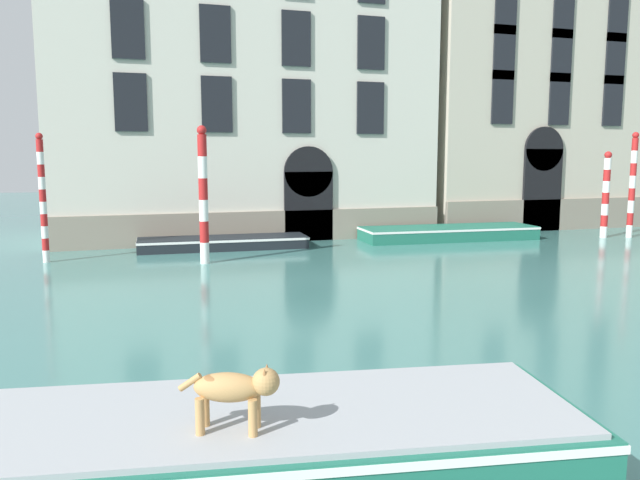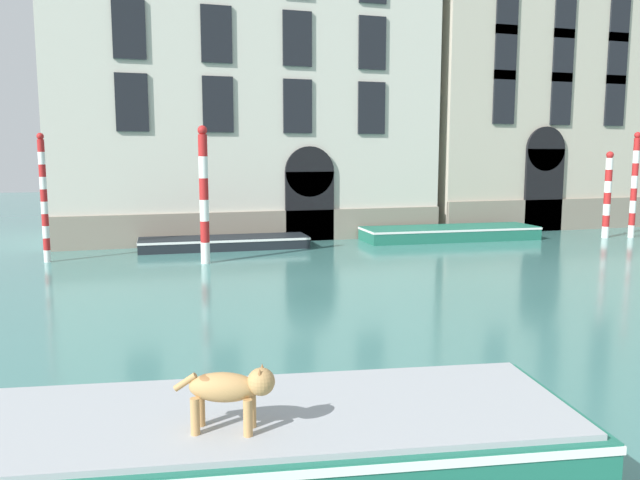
{
  "view_description": "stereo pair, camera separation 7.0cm",
  "coord_description": "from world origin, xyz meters",
  "px_view_note": "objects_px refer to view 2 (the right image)",
  "views": [
    {
      "loc": [
        -4.26,
        0.02,
        3.26
      ],
      "look_at": [
        0.25,
        14.38,
        1.2
      ],
      "focal_mm": 35.0,
      "sensor_mm": 36.0,
      "label": 1
    },
    {
      "loc": [
        -4.2,
        -0.0,
        3.26
      ],
      "look_at": [
        0.25,
        14.38,
        1.2
      ],
      "focal_mm": 35.0,
      "sensor_mm": 36.0,
      "label": 2
    }
  ],
  "objects_px": {
    "mooring_pole_3": "(204,195)",
    "boat_moored_far": "(450,233)",
    "mooring_pole_0": "(44,198)",
    "mooring_pole_1": "(634,185)",
    "boat_foreground": "(206,445)",
    "boat_moored_near_palazzo": "(224,242)",
    "mooring_pole_2": "(607,194)",
    "dog_on_deck": "(230,388)"
  },
  "relations": [
    {
      "from": "mooring_pole_3",
      "to": "boat_moored_far",
      "type": "bearing_deg",
      "value": 14.89
    },
    {
      "from": "mooring_pole_2",
      "to": "boat_moored_near_palazzo",
      "type": "bearing_deg",
      "value": 174.09
    },
    {
      "from": "boat_foreground",
      "to": "dog_on_deck",
      "type": "relative_size",
      "value": 8.69
    },
    {
      "from": "mooring_pole_0",
      "to": "boat_moored_far",
      "type": "bearing_deg",
      "value": 3.71
    },
    {
      "from": "boat_moored_near_palazzo",
      "to": "boat_foreground",
      "type": "bearing_deg",
      "value": -96.53
    },
    {
      "from": "mooring_pole_0",
      "to": "boat_foreground",
      "type": "bearing_deg",
      "value": -78.03
    },
    {
      "from": "mooring_pole_1",
      "to": "mooring_pole_2",
      "type": "distance_m",
      "value": 1.13
    },
    {
      "from": "mooring_pole_2",
      "to": "mooring_pole_0",
      "type": "bearing_deg",
      "value": 178.92
    },
    {
      "from": "boat_moored_near_palazzo",
      "to": "boat_moored_far",
      "type": "relative_size",
      "value": 0.85
    },
    {
      "from": "boat_foreground",
      "to": "mooring_pole_0",
      "type": "distance_m",
      "value": 14.89
    },
    {
      "from": "dog_on_deck",
      "to": "boat_moored_far",
      "type": "xyz_separation_m",
      "value": [
        11.03,
        15.87,
        -0.85
      ]
    },
    {
      "from": "boat_moored_far",
      "to": "boat_foreground",
      "type": "bearing_deg",
      "value": -122.55
    },
    {
      "from": "boat_moored_near_palazzo",
      "to": "boat_moored_far",
      "type": "distance_m",
      "value": 8.69
    },
    {
      "from": "dog_on_deck",
      "to": "boat_moored_near_palazzo",
      "type": "relative_size",
      "value": 0.15
    },
    {
      "from": "boat_moored_near_palazzo",
      "to": "mooring_pole_2",
      "type": "relative_size",
      "value": 1.74
    },
    {
      "from": "boat_moored_far",
      "to": "mooring_pole_2",
      "type": "distance_m",
      "value": 6.48
    },
    {
      "from": "boat_moored_near_palazzo",
      "to": "mooring_pole_0",
      "type": "relative_size",
      "value": 1.51
    },
    {
      "from": "boat_foreground",
      "to": "mooring_pole_2",
      "type": "height_order",
      "value": "mooring_pole_2"
    },
    {
      "from": "boat_moored_far",
      "to": "mooring_pole_3",
      "type": "bearing_deg",
      "value": -161.61
    },
    {
      "from": "dog_on_deck",
      "to": "mooring_pole_0",
      "type": "xyz_separation_m",
      "value": [
        -3.26,
        14.95,
        0.86
      ]
    },
    {
      "from": "mooring_pole_0",
      "to": "mooring_pole_1",
      "type": "distance_m",
      "value": 21.51
    },
    {
      "from": "mooring_pole_1",
      "to": "boat_moored_near_palazzo",
      "type": "bearing_deg",
      "value": 173.6
    },
    {
      "from": "mooring_pole_0",
      "to": "mooring_pole_2",
      "type": "height_order",
      "value": "mooring_pole_0"
    },
    {
      "from": "boat_moored_far",
      "to": "mooring_pole_3",
      "type": "height_order",
      "value": "mooring_pole_3"
    },
    {
      "from": "boat_foreground",
      "to": "boat_moored_near_palazzo",
      "type": "xyz_separation_m",
      "value": [
        2.53,
        15.64,
        -0.15
      ]
    },
    {
      "from": "mooring_pole_1",
      "to": "mooring_pole_3",
      "type": "relative_size",
      "value": 1.01
    },
    {
      "from": "mooring_pole_0",
      "to": "mooring_pole_3",
      "type": "xyz_separation_m",
      "value": [
        4.6,
        -1.65,
        0.11
      ]
    },
    {
      "from": "dog_on_deck",
      "to": "mooring_pole_1",
      "type": "height_order",
      "value": "mooring_pole_1"
    },
    {
      "from": "boat_foreground",
      "to": "mooring_pole_2",
      "type": "xyz_separation_m",
      "value": [
        17.4,
        14.09,
        1.35
      ]
    },
    {
      "from": "boat_foreground",
      "to": "mooring_pole_1",
      "type": "bearing_deg",
      "value": 45.73
    },
    {
      "from": "mooring_pole_1",
      "to": "mooring_pole_3",
      "type": "height_order",
      "value": "mooring_pole_1"
    },
    {
      "from": "dog_on_deck",
      "to": "boat_moored_near_palazzo",
      "type": "xyz_separation_m",
      "value": [
        2.34,
        16.1,
        -0.9
      ]
    },
    {
      "from": "boat_moored_far",
      "to": "mooring_pole_1",
      "type": "height_order",
      "value": "mooring_pole_1"
    },
    {
      "from": "boat_moored_far",
      "to": "mooring_pole_2",
      "type": "bearing_deg",
      "value": -8.48
    },
    {
      "from": "boat_moored_near_palazzo",
      "to": "mooring_pole_2",
      "type": "bearing_deg",
      "value": -3.27
    },
    {
      "from": "boat_foreground",
      "to": "mooring_pole_1",
      "type": "xyz_separation_m",
      "value": [
        18.43,
        13.85,
        1.72
      ]
    },
    {
      "from": "boat_moored_near_palazzo",
      "to": "mooring_pole_1",
      "type": "relative_size",
      "value": 1.43
    },
    {
      "from": "boat_moored_near_palazzo",
      "to": "dog_on_deck",
      "type": "bearing_deg",
      "value": -95.6
    },
    {
      "from": "mooring_pole_1",
      "to": "mooring_pole_3",
      "type": "distance_m",
      "value": 16.93
    },
    {
      "from": "dog_on_deck",
      "to": "mooring_pole_1",
      "type": "relative_size",
      "value": 0.22
    },
    {
      "from": "mooring_pole_1",
      "to": "boat_foreground",
      "type": "bearing_deg",
      "value": -143.08
    },
    {
      "from": "boat_moored_near_palazzo",
      "to": "mooring_pole_0",
      "type": "bearing_deg",
      "value": -165.7
    }
  ]
}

